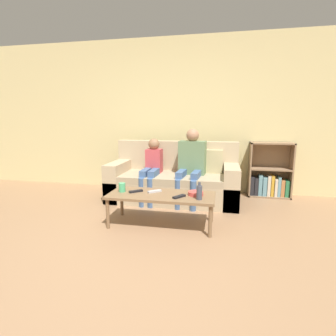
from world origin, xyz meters
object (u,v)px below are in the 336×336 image
(coffee_table, at_px, (161,197))
(person_adult, at_px, (191,161))
(snack_bowl, at_px, (196,193))
(bookshelf, at_px, (269,176))
(person_child, at_px, (152,166))
(cup_near, at_px, (122,187))
(tv_remote_2, at_px, (155,191))
(bottle, at_px, (199,192))
(couch, at_px, (174,181))
(tv_remote_0, at_px, (179,197))
(tv_remote_1, at_px, (136,191))

(coffee_table, bearing_deg, person_adult, 75.76)
(snack_bowl, bearing_deg, coffee_table, -175.28)
(bookshelf, height_order, person_child, person_child)
(cup_near, height_order, tv_remote_2, cup_near)
(tv_remote_2, bearing_deg, bottle, 31.05)
(couch, height_order, tv_remote_0, couch)
(couch, relative_size, coffee_table, 1.57)
(bookshelf, height_order, coffee_table, bookshelf)
(tv_remote_0, xyz_separation_m, tv_remote_1, (-0.55, 0.12, 0.00))
(tv_remote_0, bearing_deg, coffee_table, -166.21)
(couch, xyz_separation_m, bottle, (0.48, -1.16, 0.17))
(snack_bowl, bearing_deg, cup_near, -178.29)
(person_child, relative_size, tv_remote_2, 5.96)
(couch, relative_size, tv_remote_2, 12.23)
(bookshelf, bearing_deg, cup_near, -142.10)
(tv_remote_0, distance_m, tv_remote_1, 0.56)
(cup_near, bearing_deg, person_child, 81.52)
(couch, xyz_separation_m, person_child, (-0.32, -0.12, 0.25))
(snack_bowl, bearing_deg, bottle, -70.64)
(coffee_table, height_order, tv_remote_1, tv_remote_1)
(snack_bowl, bearing_deg, tv_remote_2, 176.57)
(coffee_table, height_order, tv_remote_0, tv_remote_0)
(person_adult, distance_m, person_child, 0.61)
(tv_remote_0, bearing_deg, cup_near, -152.02)
(person_child, height_order, snack_bowl, person_child)
(coffee_table, height_order, tv_remote_2, tv_remote_2)
(couch, bearing_deg, tv_remote_0, -77.11)
(person_adult, xyz_separation_m, snack_bowl, (0.16, -0.92, -0.23))
(tv_remote_1, relative_size, snack_bowl, 0.91)
(tv_remote_2, height_order, snack_bowl, snack_bowl)
(coffee_table, distance_m, snack_bowl, 0.41)
(person_child, height_order, bottle, person_child)
(bookshelf, distance_m, tv_remote_0, 2.03)
(couch, height_order, cup_near, couch)
(tv_remote_2, bearing_deg, cup_near, -122.29)
(person_child, xyz_separation_m, snack_bowl, (0.75, -0.88, -0.14))
(person_adult, bearing_deg, couch, 168.27)
(couch, bearing_deg, bookshelf, 18.11)
(couch, bearing_deg, cup_near, -114.04)
(person_child, height_order, tv_remote_1, person_child)
(couch, bearing_deg, bottle, -67.25)
(bookshelf, bearing_deg, tv_remote_1, -139.87)
(tv_remote_0, relative_size, tv_remote_2, 1.03)
(coffee_table, bearing_deg, bottle, -14.96)
(person_child, xyz_separation_m, cup_near, (-0.13, -0.90, -0.11))
(cup_near, relative_size, snack_bowl, 0.62)
(cup_near, distance_m, bottle, 0.95)
(cup_near, height_order, tv_remote_0, cup_near)
(cup_near, bearing_deg, couch, 65.96)
(couch, height_order, snack_bowl, couch)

